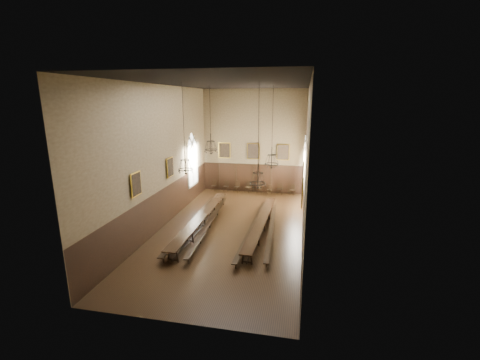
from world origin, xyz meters
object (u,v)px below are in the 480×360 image
(chair_7, at_px, (292,192))
(chandelier_back_right, at_px, (272,159))
(bench_right_inner, at_px, (253,228))
(chandelier_front_right, at_px, (258,177))
(chair_6, at_px, (280,191))
(chandelier_back_left, at_px, (211,146))
(bench_right_outer, at_px, (271,230))
(chair_0, at_px, (214,188))
(table_left, at_px, (201,222))
(chandelier_front_left, at_px, (185,163))
(bench_left_inner, at_px, (210,224))
(chair_1, at_px, (226,188))
(chair_2, at_px, (237,189))
(chair_4, at_px, (259,190))
(chair_5, at_px, (270,191))
(table_right, at_px, (261,226))
(chair_3, at_px, (248,189))
(bench_left_outer, at_px, (193,222))

(chair_7, relative_size, chandelier_back_right, 0.17)
(bench_right_inner, relative_size, chandelier_front_right, 1.85)
(chair_6, bearing_deg, chair_7, 10.63)
(chandelier_back_left, bearing_deg, chair_6, 51.29)
(bench_right_outer, distance_m, chair_0, 10.66)
(table_left, bearing_deg, chandelier_front_left, -90.30)
(chandelier_front_right, bearing_deg, chair_6, 87.97)
(chandelier_front_left, bearing_deg, bench_left_inner, 76.62)
(chair_1, bearing_deg, chair_2, 2.25)
(chair_2, height_order, chandelier_back_right, chandelier_back_right)
(chair_1, distance_m, chair_6, 4.85)
(bench_right_outer, bearing_deg, chair_2, 114.88)
(bench_right_outer, xyz_separation_m, chair_4, (-1.98, 8.70, 0.03))
(chair_1, distance_m, chair_5, 3.99)
(chair_5, relative_size, chandelier_back_left, 0.19)
(table_left, bearing_deg, chair_0, 100.62)
(table_right, height_order, chandelier_front_right, chandelier_front_right)
(chandelier_back_left, height_order, chandelier_front_left, same)
(table_right, distance_m, chandelier_front_left, 6.35)
(chair_3, bearing_deg, chair_1, -163.23)
(chair_6, height_order, chandelier_back_right, chandelier_back_right)
(chair_2, relative_size, chandelier_back_right, 0.19)
(bench_left_outer, relative_size, chair_0, 10.99)
(chair_7, xyz_separation_m, chandelier_back_left, (-5.58, -5.67, 4.66))
(chair_6, height_order, chandelier_front_left, chandelier_front_left)
(chair_4, xyz_separation_m, chandelier_back_left, (-2.69, -5.66, 4.65))
(chair_7, bearing_deg, bench_right_inner, -87.20)
(table_right, relative_size, chandelier_back_left, 2.12)
(chandelier_back_left, bearing_deg, chair_5, 56.83)
(chandelier_back_right, distance_m, chandelier_front_left, 6.67)
(chair_5, xyz_separation_m, chandelier_front_left, (-3.54, -10.86, 4.45))
(table_left, relative_size, chair_3, 10.42)
(table_right, distance_m, chair_5, 8.34)
(chair_7, xyz_separation_m, chandelier_front_right, (-1.47, -10.98, 3.87))
(chair_3, height_order, chandelier_back_left, chandelier_back_left)
(chair_6, height_order, chair_7, chair_6)
(bench_right_inner, bearing_deg, bench_left_inner, 176.75)
(bench_left_inner, xyz_separation_m, chandelier_front_left, (-0.57, -2.41, 4.41))
(bench_left_outer, xyz_separation_m, chair_0, (-1.02, 8.58, -0.01))
(chair_7, xyz_separation_m, chandelier_front_left, (-5.48, -10.97, 4.43))
(chair_3, bearing_deg, chandelier_front_right, -60.21)
(bench_right_inner, xyz_separation_m, chair_4, (-0.81, 8.71, 0.01))
(table_right, relative_size, bench_right_inner, 0.96)
(chandelier_back_right, bearing_deg, table_left, -146.61)
(table_left, xyz_separation_m, bench_right_outer, (4.56, -0.12, -0.15))
(bench_right_outer, bearing_deg, chair_5, 96.86)
(chandelier_back_right, bearing_deg, chair_6, 88.06)
(bench_left_outer, relative_size, chair_6, 10.48)
(chair_5, height_order, chandelier_front_left, chandelier_front_left)
(bench_left_inner, bearing_deg, chair_2, 90.16)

